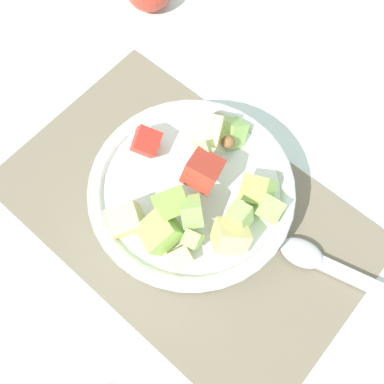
# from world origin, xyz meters

# --- Properties ---
(ground_plane) EXTENTS (2.40, 2.40, 0.00)m
(ground_plane) POSITION_xyz_m (0.00, 0.00, 0.00)
(ground_plane) COLOR silver
(placemat) EXTENTS (0.48, 0.30, 0.01)m
(placemat) POSITION_xyz_m (0.00, 0.00, 0.00)
(placemat) COLOR #756B56
(placemat) RESTS_ON ground_plane
(salad_bowl) EXTENTS (0.25, 0.25, 0.13)m
(salad_bowl) POSITION_xyz_m (0.00, 0.01, 0.04)
(salad_bowl) COLOR white
(salad_bowl) RESTS_ON placemat
(serving_spoon) EXTENTS (0.22, 0.08, 0.01)m
(serving_spoon) POSITION_xyz_m (0.19, 0.06, 0.01)
(serving_spoon) COLOR #B7B7BC
(serving_spoon) RESTS_ON placemat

